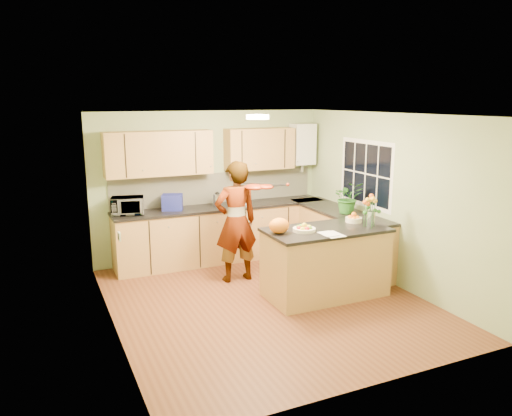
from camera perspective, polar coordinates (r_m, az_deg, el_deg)
name	(u,v)px	position (r m, az deg, el deg)	size (l,w,h in m)	color
floor	(267,301)	(6.89, 1.23, -10.63)	(4.50, 4.50, 0.00)	brown
ceiling	(268,115)	(6.34, 1.33, 10.63)	(4.00, 4.50, 0.02)	white
wall_back	(210,185)	(8.55, -5.27, 2.61)	(4.00, 0.02, 2.50)	#95AE7C
wall_front	(375,262)	(4.65, 13.42, -6.05)	(4.00, 0.02, 2.50)	#95AE7C
wall_left	(109,228)	(5.94, -16.41, -2.19)	(0.02, 4.50, 2.50)	#95AE7C
wall_right	(390,199)	(7.57, 15.06, 0.96)	(0.02, 4.50, 2.50)	#95AE7C
back_counter	(222,233)	(8.47, -3.85, -2.85)	(3.64, 0.62, 0.94)	#AB8244
right_counter	(338,238)	(8.23, 9.40, -3.44)	(0.62, 2.24, 0.94)	#AB8244
splashback	(216,188)	(8.57, -4.59, 2.32)	(3.60, 0.02, 0.52)	beige
upper_cabinets	(203,151)	(8.25, -6.12, 6.45)	(3.20, 0.34, 0.70)	#AB8244
boiler	(302,144)	(9.02, 5.33, 7.27)	(0.40, 0.30, 0.86)	white
window_right	(366,174)	(7.98, 12.42, 3.86)	(0.01, 1.30, 1.05)	white
light_switch	(119,236)	(5.35, -15.35, -3.15)	(0.02, 0.09, 0.09)	white
ceiling_lamp	(258,117)	(6.62, 0.19, 10.37)	(0.30, 0.30, 0.07)	#FFEABF
peninsula_island	(325,262)	(7.01, 7.94, -6.13)	(1.68, 0.86, 0.96)	#AB8244
fruit_dish	(304,228)	(6.68, 5.53, -2.30)	(0.30, 0.30, 0.11)	#F3E6C3
orange_bowl	(354,218)	(7.28, 11.10, -1.14)	(0.23, 0.23, 0.14)	#F3E6C3
flower_vase	(372,204)	(6.99, 13.09, 0.43)	(0.26, 0.26, 0.49)	silver
orange_bag	(279,226)	(6.55, 2.66, -2.03)	(0.27, 0.23, 0.21)	orange
papers	(332,234)	(6.57, 8.72, -2.98)	(0.23, 0.32, 0.01)	white
violinist	(236,222)	(7.40, -2.30, -1.58)	(0.66, 0.43, 1.82)	tan
violin	(254,187)	(7.17, -0.20, 2.42)	(0.66, 0.26, 0.13)	#4C0C04
microwave	(128,206)	(7.96, -14.47, 0.26)	(0.49, 0.33, 0.27)	white
blue_box	(172,202)	(8.12, -9.54, 0.66)	(0.32, 0.23, 0.25)	navy
kettle	(217,199)	(8.31, -4.44, 0.98)	(0.15, 0.15, 0.28)	#ADADB2
jar_cream	(240,199)	(8.47, -1.89, 1.04)	(0.11, 0.11, 0.18)	#F3E6C3
jar_white	(244,200)	(8.43, -1.37, 0.90)	(0.10, 0.10, 0.15)	white
potted_plant	(348,197)	(7.89, 10.48, 1.20)	(0.45, 0.39, 0.50)	#2C6F25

